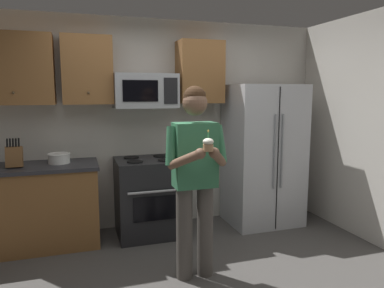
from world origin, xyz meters
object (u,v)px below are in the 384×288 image
oven_range (149,197)px  cupcake (208,144)px  microwave (145,91)px  person (195,172)px  refrigerator (263,155)px  knife_block (14,157)px  bowl_large_white (59,158)px

oven_range → cupcake: (0.20, -1.48, 0.83)m
cupcake → microwave: bearing=97.2°
microwave → person: size_ratio=0.42×
microwave → person: 1.48m
oven_range → cupcake: cupcake is taller
refrigerator → knife_block: bearing=179.8°
oven_range → microwave: microwave is taller
oven_range → knife_block: 1.54m
person → cupcake: 0.44m
bowl_large_white → person: size_ratio=0.14×
person → cupcake: size_ratio=10.13×
oven_range → knife_block: bearing=-178.8°
knife_block → oven_range: bearing=1.2°
microwave → person: (0.20, -1.27, -0.72)m
bowl_large_white → oven_range: bearing=-3.8°
microwave → person: bearing=-80.9°
bowl_large_white → cupcake: bearing=-52.3°
knife_block → person: (1.63, -1.12, -0.04)m
oven_range → bowl_large_white: size_ratio=3.85×
bowl_large_white → cupcake: (1.20, -1.55, 0.31)m
microwave → bowl_large_white: (-0.99, -0.05, -0.74)m
knife_block → bowl_large_white: 0.45m
refrigerator → microwave: bearing=174.0°
refrigerator → person: 1.71m
microwave → refrigerator: size_ratio=0.41×
refrigerator → bowl_large_white: refrigerator is taller
knife_block → cupcake: size_ratio=1.84×
refrigerator → knife_block: (-2.93, 0.01, 0.14)m
microwave → refrigerator: microwave is taller
oven_range → refrigerator: (1.50, -0.04, 0.44)m
cupcake → refrigerator: bearing=48.1°
oven_range → refrigerator: 1.56m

